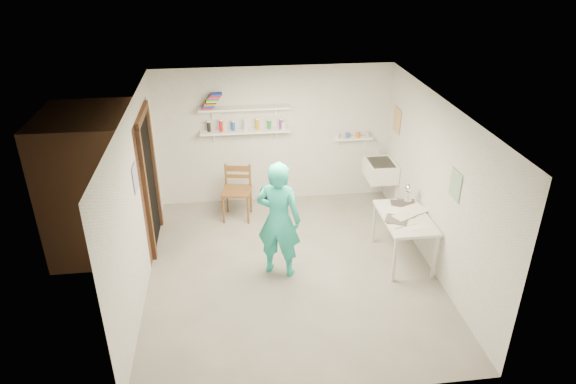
{
  "coord_description": "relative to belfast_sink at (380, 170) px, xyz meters",
  "views": [
    {
      "loc": [
        -0.8,
        -5.99,
        4.31
      ],
      "look_at": [
        0.0,
        0.4,
        1.05
      ],
      "focal_mm": 32.0,
      "sensor_mm": 36.0,
      "label": 1
    }
  ],
  "objects": [
    {
      "name": "poster_right_b",
      "position": [
        0.24,
        -2.25,
        0.8
      ],
      "size": [
        0.01,
        0.3,
        0.38
      ],
      "primitive_type": "cube",
      "color": "#3F724C",
      "rests_on": "wall_right"
    },
    {
      "name": "door_lintel",
      "position": [
        -3.72,
        -0.65,
        1.35
      ],
      "size": [
        0.06,
        1.05,
        0.1
      ],
      "primitive_type": "cube",
      "color": "brown",
      "rests_on": "wall_left"
    },
    {
      "name": "door_jamb_near",
      "position": [
        -3.72,
        -1.15,
        0.3
      ],
      "size": [
        0.06,
        0.1,
        2.0
      ],
      "primitive_type": "cube",
      "color": "brown",
      "rests_on": "ground"
    },
    {
      "name": "man",
      "position": [
        -1.93,
        -1.71,
        0.15
      ],
      "size": [
        0.73,
        0.62,
        1.7
      ],
      "primitive_type": "imported",
      "rotation": [
        0.0,
        0.0,
        2.74
      ],
      "color": "#24B4A3",
      "rests_on": "ground"
    },
    {
      "name": "book_stack",
      "position": [
        -2.77,
        0.43,
        1.19
      ],
      "size": [
        0.34,
        0.14,
        0.25
      ],
      "color": "red",
      "rests_on": "shelf_upper"
    },
    {
      "name": "belfast_sink",
      "position": [
        0.0,
        0.0,
        0.0
      ],
      "size": [
        0.48,
        0.6,
        0.3
      ],
      "primitive_type": "cube",
      "color": "white",
      "rests_on": "wall_right"
    },
    {
      "name": "corridor_box",
      "position": [
        -4.45,
        -0.65,
        0.35
      ],
      "size": [
        1.4,
        1.5,
        2.1
      ],
      "primitive_type": "cube",
      "color": "brown",
      "rests_on": "ground"
    },
    {
      "name": "spray_cans",
      "position": [
        -2.25,
        0.43,
        0.75
      ],
      "size": [
        1.26,
        0.06,
        0.17
      ],
      "color": "black",
      "rests_on": "shelf_lower"
    },
    {
      "name": "ledge_shelf",
      "position": [
        -0.4,
        0.47,
        0.42
      ],
      "size": [
        0.7,
        0.14,
        0.03
      ],
      "primitive_type": "cube",
      "color": "white",
      "rests_on": "wall_back"
    },
    {
      "name": "wall_back",
      "position": [
        -1.75,
        0.56,
        0.5
      ],
      "size": [
        4.0,
        0.02,
        2.4
      ],
      "primitive_type": "cube",
      "color": "silver",
      "rests_on": "ground"
    },
    {
      "name": "desk_lamp",
      "position": [
        0.07,
        -1.19,
        0.24
      ],
      "size": [
        0.14,
        0.14,
        0.14
      ],
      "primitive_type": "sphere",
      "color": "white",
      "rests_on": "work_table"
    },
    {
      "name": "shelf_lower",
      "position": [
        -2.25,
        0.43,
        0.65
      ],
      "size": [
        1.5,
        0.22,
        0.03
      ],
      "primitive_type": "cube",
      "color": "white",
      "rests_on": "wall_back"
    },
    {
      "name": "doorway_recess",
      "position": [
        -3.74,
        -0.65,
        0.3
      ],
      "size": [
        0.02,
        0.9,
        2.0
      ],
      "primitive_type": "cube",
      "color": "black",
      "rests_on": "wall_left"
    },
    {
      "name": "work_table",
      "position": [
        -0.11,
        -1.63,
        -0.34
      ],
      "size": [
        0.65,
        1.09,
        0.72
      ],
      "primitive_type": "cube",
      "color": "silver",
      "rests_on": "ground"
    },
    {
      "name": "papers",
      "position": [
        -0.11,
        -1.63,
        0.04
      ],
      "size": [
        0.3,
        0.22,
        0.03
      ],
      "color": "silver",
      "rests_on": "work_table"
    },
    {
      "name": "shelf_upper",
      "position": [
        -2.25,
        0.43,
        1.05
      ],
      "size": [
        1.5,
        0.22,
        0.03
      ],
      "primitive_type": "cube",
      "color": "white",
      "rests_on": "wall_back"
    },
    {
      "name": "wall_clock",
      "position": [
        -2.02,
        -1.51,
        0.43
      ],
      "size": [
        0.29,
        0.15,
        0.31
      ],
      "primitive_type": "cylinder",
      "rotation": [
        1.57,
        0.0,
        -0.4
      ],
      "color": "beige",
      "rests_on": "man"
    },
    {
      "name": "floor",
      "position": [
        -1.75,
        -1.7,
        -0.71
      ],
      "size": [
        4.0,
        4.5,
        0.02
      ],
      "primitive_type": "cube",
      "color": "slate",
      "rests_on": "ground"
    },
    {
      "name": "door_jamb_far",
      "position": [
        -3.72,
        -0.15,
        0.3
      ],
      "size": [
        0.06,
        0.1,
        2.0
      ],
      "primitive_type": "cube",
      "color": "brown",
      "rests_on": "ground"
    },
    {
      "name": "wooden_chair",
      "position": [
        -2.45,
        -0.08,
        -0.2
      ],
      "size": [
        0.54,
        0.52,
        1.0
      ],
      "primitive_type": "cube",
      "rotation": [
        0.0,
        0.0,
        -0.18
      ],
      "color": "brown",
      "rests_on": "ground"
    },
    {
      "name": "wall_right",
      "position": [
        0.26,
        -1.7,
        0.5
      ],
      "size": [
        0.02,
        4.5,
        2.4
      ],
      "primitive_type": "cube",
      "color": "silver",
      "rests_on": "ground"
    },
    {
      "name": "ceiling",
      "position": [
        -1.75,
        -1.7,
        1.71
      ],
      "size": [
        4.0,
        4.5,
        0.02
      ],
      "primitive_type": "cube",
      "color": "silver",
      "rests_on": "wall_back"
    },
    {
      "name": "wall_left",
      "position": [
        -3.76,
        -1.7,
        0.5
      ],
      "size": [
        0.02,
        4.5,
        2.4
      ],
      "primitive_type": "cube",
      "color": "silver",
      "rests_on": "ground"
    },
    {
      "name": "ledge_pots",
      "position": [
        -0.4,
        0.47,
        0.48
      ],
      "size": [
        0.48,
        0.07,
        0.09
      ],
      "color": "silver",
      "rests_on": "ledge_shelf"
    },
    {
      "name": "wall_front",
      "position": [
        -1.75,
        -3.96,
        0.5
      ],
      "size": [
        4.0,
        0.02,
        2.4
      ],
      "primitive_type": "cube",
      "color": "silver",
      "rests_on": "ground"
    },
    {
      "name": "poster_left",
      "position": [
        -3.74,
        -1.65,
        0.85
      ],
      "size": [
        0.01,
        0.28,
        0.36
      ],
      "primitive_type": "cube",
      "color": "#334C7F",
      "rests_on": "wall_left"
    },
    {
      "name": "poster_right_a",
      "position": [
        0.24,
        0.1,
        0.85
      ],
      "size": [
        0.01,
        0.34,
        0.42
      ],
      "primitive_type": "cube",
      "color": "#995933",
      "rests_on": "wall_right"
    }
  ]
}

